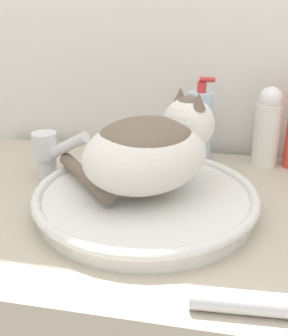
{
  "coord_description": "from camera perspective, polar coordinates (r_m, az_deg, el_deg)",
  "views": [
    {
      "loc": [
        0.12,
        -0.42,
        1.22
      ],
      "look_at": [
        -0.02,
        0.29,
        0.92
      ],
      "focal_mm": 45.0,
      "sensor_mm": 36.0,
      "label": 1
    }
  ],
  "objects": [
    {
      "name": "sink_basin",
      "position": [
        0.82,
        0.21,
        -4.11
      ],
      "size": [
        0.44,
        0.44,
        0.04
      ],
      "color": "silver",
      "rests_on": "vanity_counter"
    },
    {
      "name": "cat",
      "position": [
        0.79,
        0.87,
        2.79
      ],
      "size": [
        0.36,
        0.31,
        0.18
      ],
      "rotation": [
        0.0,
        0.0,
        0.77
      ],
      "color": "silver",
      "rests_on": "sink_basin"
    },
    {
      "name": "faucet",
      "position": [
        0.96,
        -12.64,
        2.14
      ],
      "size": [
        0.15,
        0.09,
        0.13
      ],
      "rotation": [
        0.0,
        0.0,
        -0.39
      ],
      "color": "silver",
      "rests_on": "vanity_counter"
    },
    {
      "name": "lotion_bottle_white",
      "position": [
        1.05,
        16.39,
        5.37
      ],
      "size": [
        0.06,
        0.06,
        0.19
      ],
      "color": "white",
      "rests_on": "vanity_counter"
    },
    {
      "name": "cream_tube",
      "position": [
        0.6,
        14.44,
        -17.29
      ],
      "size": [
        0.16,
        0.04,
        0.04
      ],
      "rotation": [
        0.0,
        0.0,
        0.06
      ],
      "color": "silver",
      "rests_on": "vanity_counter"
    },
    {
      "name": "soap_pump_bottle",
      "position": [
        1.05,
        7.55,
        5.69
      ],
      "size": [
        0.06,
        0.06,
        0.21
      ],
      "color": "silver",
      "rests_on": "vanity_counter"
    }
  ]
}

